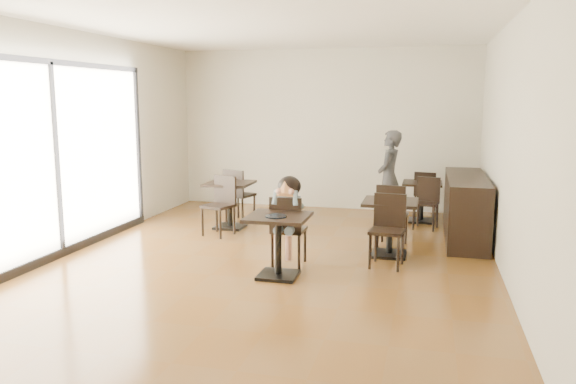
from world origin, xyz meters
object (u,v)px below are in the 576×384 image
(child_chair, at_px, (289,230))
(adult_patron, at_px, (389,178))
(cafe_table_left, at_px, (230,205))
(chair_back_b, at_px, (426,204))
(cafe_table_back, at_px, (422,202))
(chair_back_a, at_px, (426,194))
(child, at_px, (289,221))
(chair_mid_a, at_px, (392,215))
(chair_mid_b, at_px, (387,232))
(child_table, at_px, (278,246))
(chair_left_a, at_px, (240,195))
(cafe_table_mid, at_px, (390,228))
(chair_left_b, at_px, (218,206))

(child_chair, bearing_deg, adult_patron, -111.23)
(cafe_table_left, relative_size, chair_back_b, 0.91)
(child_chair, bearing_deg, cafe_table_back, -118.02)
(cafe_table_back, height_order, chair_back_a, chair_back_a)
(child, distance_m, chair_back_b, 3.16)
(chair_mid_a, bearing_deg, chair_mid_b, 95.89)
(child_table, bearing_deg, chair_mid_a, 55.57)
(chair_mid_b, height_order, chair_back_a, chair_mid_b)
(cafe_table_left, relative_size, chair_left_a, 0.83)
(child, height_order, cafe_table_left, child)
(cafe_table_back, bearing_deg, chair_mid_b, -97.82)
(child, relative_size, cafe_table_back, 1.64)
(cafe_table_mid, distance_m, chair_mid_b, 0.56)
(chair_mid_a, distance_m, chair_back_a, 2.33)
(chair_left_a, xyz_separation_m, chair_back_b, (3.28, 0.20, -0.04))
(chair_back_a, bearing_deg, chair_mid_a, 89.14)
(child_chair, xyz_separation_m, chair_back_b, (1.76, 2.62, -0.04))
(chair_mid_b, relative_size, chair_back_a, 1.09)
(chair_left_b, bearing_deg, chair_mid_a, 17.48)
(child_table, distance_m, child_chair, 0.56)
(adult_patron, xyz_separation_m, chair_left_a, (-2.63, -0.45, -0.35))
(child_chair, height_order, cafe_table_mid, child_chair)
(chair_left_b, relative_size, chair_back_a, 1.10)
(child_chair, xyz_separation_m, chair_back_a, (1.76, 3.60, -0.04))
(chair_back_b, bearing_deg, chair_mid_a, -99.31)
(cafe_table_mid, distance_m, chair_left_b, 2.85)
(child_table, relative_size, cafe_table_left, 0.99)
(chair_left_b, bearing_deg, child_table, -33.49)
(child_chair, distance_m, chair_back_a, 4.01)
(adult_patron, height_order, chair_mid_a, adult_patron)
(child_table, height_order, chair_back_b, chair_back_b)
(adult_patron, height_order, chair_mid_b, adult_patron)
(child_chair, relative_size, cafe_table_back, 1.30)
(cafe_table_mid, xyz_separation_m, cafe_table_back, (0.40, 2.40, -0.03))
(cafe_table_mid, relative_size, cafe_table_left, 1.00)
(chair_back_a, bearing_deg, child_table, 78.07)
(cafe_table_left, bearing_deg, chair_back_a, 27.90)
(child_chair, height_order, chair_mid_b, chair_mid_b)
(cafe_table_back, bearing_deg, chair_back_b, -81.90)
(child, bearing_deg, cafe_table_back, 61.98)
(adult_patron, distance_m, cafe_table_mid, 2.15)
(adult_patron, height_order, cafe_table_mid, adult_patron)
(chair_left_a, bearing_deg, chair_mid_a, 175.99)
(adult_patron, bearing_deg, cafe_table_mid, 15.65)
(adult_patron, distance_m, cafe_table_left, 2.85)
(child, relative_size, adult_patron, 0.72)
(chair_left_b, xyz_separation_m, chair_back_a, (3.28, 2.29, -0.04))
(cafe_table_back, height_order, chair_mid_b, chair_mid_b)
(cafe_table_back, bearing_deg, child_table, -114.39)
(cafe_table_mid, height_order, chair_left_a, chair_left_a)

